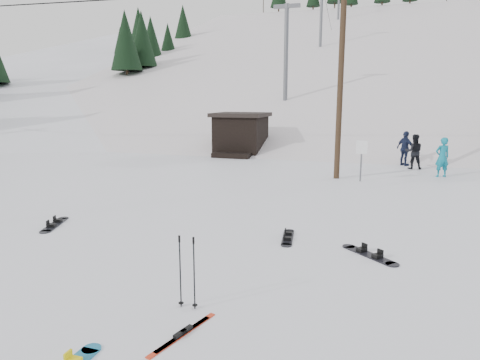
% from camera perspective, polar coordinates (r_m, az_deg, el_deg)
% --- Properties ---
extents(ground, '(200.00, 200.00, 0.00)m').
position_cam_1_polar(ground, '(8.15, -12.92, -16.47)').
color(ground, white).
rests_on(ground, ground).
extents(ski_slope, '(60.00, 85.24, 65.97)m').
position_cam_1_polar(ski_slope, '(63.25, 14.16, -3.83)').
color(ski_slope, silver).
rests_on(ski_slope, ground).
extents(ridge_left, '(47.54, 95.03, 58.38)m').
position_cam_1_polar(ridge_left, '(68.82, -17.73, -1.98)').
color(ridge_left, white).
rests_on(ridge_left, ground).
extents(treeline_left, '(20.00, 64.00, 10.00)m').
position_cam_1_polar(treeline_left, '(59.80, -21.27, 6.60)').
color(treeline_left, black).
rests_on(treeline_left, ground).
extents(treeline_crest, '(50.00, 6.00, 10.00)m').
position_cam_1_polar(treeline_crest, '(92.30, 15.96, 8.17)').
color(treeline_crest, black).
rests_on(treeline_crest, ski_slope).
extents(utility_pole, '(2.00, 0.26, 9.00)m').
position_cam_1_polar(utility_pole, '(20.25, 13.28, 13.36)').
color(utility_pole, '#3A2819').
rests_on(utility_pole, ground).
extents(trail_sign, '(0.50, 0.09, 1.85)m').
position_cam_1_polar(trail_sign, '(19.88, 15.90, 3.45)').
color(trail_sign, '#595B60').
rests_on(trail_sign, ground).
extents(lift_hut, '(3.40, 4.10, 2.75)m').
position_cam_1_polar(lift_hut, '(28.59, 0.09, 6.19)').
color(lift_hut, black).
rests_on(lift_hut, ground).
extents(lift_tower_near, '(2.20, 0.36, 8.00)m').
position_cam_1_polar(lift_tower_near, '(37.22, 6.18, 17.23)').
color(lift_tower_near, '#595B60').
rests_on(lift_tower_near, ski_slope).
extents(lift_tower_mid, '(2.20, 0.36, 8.00)m').
position_cam_1_polar(lift_tower_mid, '(57.68, 10.81, 21.34)').
color(lift_tower_mid, '#595B60').
rests_on(lift_tower_mid, ski_slope).
extents(hero_skis, '(0.51, 1.53, 0.08)m').
position_cam_1_polar(hero_skis, '(7.28, -7.59, -19.61)').
color(hero_skis, '#AA2811').
rests_on(hero_skis, ground).
extents(ski_poles, '(0.37, 0.10, 1.34)m').
position_cam_1_polar(ski_poles, '(7.79, -7.06, -12.02)').
color(ski_poles, black).
rests_on(ski_poles, ground).
extents(board_scatter_b, '(0.78, 1.60, 0.12)m').
position_cam_1_polar(board_scatter_b, '(13.86, -23.49, -5.42)').
color(board_scatter_b, black).
rests_on(board_scatter_b, ground).
extents(board_scatter_d, '(1.34, 1.22, 0.12)m').
position_cam_1_polar(board_scatter_d, '(10.82, 16.86, -9.46)').
color(board_scatter_d, black).
rests_on(board_scatter_d, ground).
extents(board_scatter_f, '(0.46, 1.49, 0.11)m').
position_cam_1_polar(board_scatter_f, '(11.65, 6.39, -7.58)').
color(board_scatter_f, black).
rests_on(board_scatter_f, ground).
extents(skier_teal, '(0.81, 0.69, 1.89)m').
position_cam_1_polar(skier_teal, '(22.44, 25.36, 2.76)').
color(skier_teal, '#0E768C').
rests_on(skier_teal, ground).
extents(skier_dark, '(0.95, 0.77, 1.84)m').
position_cam_1_polar(skier_dark, '(24.39, 22.17, 3.52)').
color(skier_dark, black).
rests_on(skier_dark, ground).
extents(skier_navy, '(1.13, 1.12, 1.92)m').
position_cam_1_polar(skier_navy, '(25.37, 21.17, 3.94)').
color(skier_navy, '#171E3A').
rests_on(skier_navy, ground).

